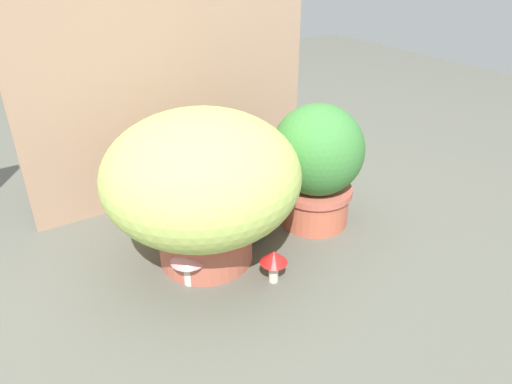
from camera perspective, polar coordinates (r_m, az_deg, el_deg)
ground_plane at (r=1.51m, az=-3.09°, el=-8.93°), size 6.00×6.00×0.00m
cardboard_backdrop at (r=1.80m, az=-10.08°, el=12.69°), size 1.13×0.03×0.89m
grass_planter at (r=1.41m, az=-6.58°, el=1.21°), size 0.60×0.60×0.49m
leafy_planter at (r=1.64m, az=7.45°, el=3.54°), size 0.32×0.32×0.44m
cat at (r=1.59m, az=-1.24°, el=-1.56°), size 0.37×0.22×0.32m
mushroom_ornament_red at (r=1.40m, az=2.19°, el=-8.22°), size 0.08×0.08×0.11m
mushroom_ornament_pink at (r=1.40m, az=-8.28°, el=-7.73°), size 0.11×0.11×0.14m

